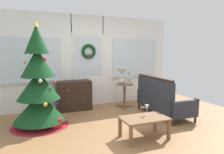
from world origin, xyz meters
TOP-DOWN VIEW (x-y plane):
  - ground_plane at (0.00, 0.00)m, footprint 6.76×6.76m
  - back_wall_with_door at (0.00, 2.08)m, footprint 5.20×0.19m
  - christmas_tree at (-1.46, 0.89)m, footprint 1.19×1.19m
  - dresser_cabinet at (-0.50, 1.79)m, footprint 0.93×0.49m
  - settee_sofa at (1.31, 0.45)m, footprint 0.80×1.62m
  - side_table at (0.83, 1.42)m, footprint 0.50×0.48m
  - table_lamp at (0.77, 1.46)m, footprint 0.28×0.28m
  - flower_vase at (0.93, 1.36)m, footprint 0.11×0.10m
  - coffee_table at (0.19, -0.54)m, footprint 0.86×0.56m
  - wine_glass at (0.31, -0.44)m, footprint 0.08×0.08m
  - gift_box at (-1.16, 0.63)m, footprint 0.20×0.18m

SIDE VIEW (x-z plane):
  - ground_plane at x=0.00m, z-range 0.00..0.00m
  - gift_box at x=-1.16m, z-range 0.00..0.20m
  - coffee_table at x=0.19m, z-range 0.14..0.52m
  - settee_sofa at x=1.31m, z-range -0.10..0.86m
  - dresser_cabinet at x=-0.50m, z-range 0.00..0.78m
  - side_table at x=0.83m, z-range 0.14..0.81m
  - wine_glass at x=0.31m, z-range 0.43..0.62m
  - christmas_tree at x=-1.46m, z-range -0.31..1.86m
  - flower_vase at x=0.93m, z-range 0.61..0.96m
  - table_lamp at x=0.77m, z-range 0.73..1.17m
  - back_wall_with_door at x=0.00m, z-range 0.01..2.56m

